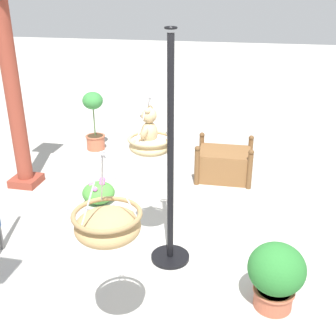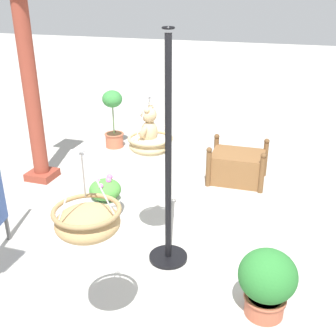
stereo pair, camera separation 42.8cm
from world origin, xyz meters
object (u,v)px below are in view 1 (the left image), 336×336
(greenhouse_pillar_left, at_px, (13,95))
(wooden_planter_box, at_px, (224,163))
(potted_plant_bushy_green, at_px, (276,274))
(teddy_bear, at_px, (148,128))
(hanging_basket_left_high, at_px, (108,225))
(potted_plant_flowering_red, at_px, (99,200))
(hanging_basket_with_teddy, at_px, (150,144))
(display_pole_central, at_px, (170,197))
(potted_plant_fern_front, at_px, (94,120))

(greenhouse_pillar_left, bearing_deg, wooden_planter_box, -73.74)
(wooden_planter_box, bearing_deg, potted_plant_bushy_green, -165.76)
(teddy_bear, distance_m, hanging_basket_left_high, 1.57)
(teddy_bear, distance_m, potted_plant_flowering_red, 1.58)
(hanging_basket_with_teddy, distance_m, potted_plant_flowering_red, 1.46)
(display_pole_central, relative_size, hanging_basket_left_high, 3.61)
(wooden_planter_box, xyz_separation_m, potted_plant_flowering_red, (-1.65, 1.51, 0.02))
(display_pole_central, distance_m, potted_plant_flowering_red, 1.40)
(greenhouse_pillar_left, height_order, potted_plant_flowering_red, greenhouse_pillar_left)
(display_pole_central, relative_size, hanging_basket_with_teddy, 3.99)
(greenhouse_pillar_left, height_order, potted_plant_fern_front, greenhouse_pillar_left)
(hanging_basket_left_high, height_order, wooden_planter_box, hanging_basket_left_high)
(hanging_basket_left_high, xyz_separation_m, greenhouse_pillar_left, (2.85, 2.45, 0.16))
(hanging_basket_with_teddy, distance_m, potted_plant_fern_front, 3.59)
(display_pole_central, relative_size, teddy_bear, 6.18)
(display_pole_central, distance_m, teddy_bear, 0.77)
(teddy_bear, bearing_deg, potted_plant_fern_front, 31.65)
(teddy_bear, relative_size, potted_plant_fern_front, 0.37)
(hanging_basket_left_high, xyz_separation_m, potted_plant_flowering_red, (2.09, 0.93, -1.00))
(display_pole_central, height_order, potted_plant_fern_front, display_pole_central)
(hanging_basket_left_high, height_order, potted_plant_bushy_green, hanging_basket_left_high)
(hanging_basket_with_teddy, height_order, greenhouse_pillar_left, greenhouse_pillar_left)
(greenhouse_pillar_left, relative_size, potted_plant_bushy_green, 4.32)
(greenhouse_pillar_left, xyz_separation_m, wooden_planter_box, (0.89, -3.04, -1.18))
(hanging_basket_with_teddy, bearing_deg, potted_plant_fern_front, 31.94)
(hanging_basket_left_high, bearing_deg, potted_plant_bushy_green, -56.93)
(teddy_bear, bearing_deg, hanging_basket_left_high, -176.70)
(wooden_planter_box, height_order, potted_plant_bushy_green, potted_plant_bushy_green)
(display_pole_central, distance_m, hanging_basket_left_high, 1.49)
(hanging_basket_with_teddy, distance_m, wooden_planter_box, 2.52)
(teddy_bear, bearing_deg, greenhouse_pillar_left, 61.21)
(hanging_basket_left_high, bearing_deg, greenhouse_pillar_left, 40.66)
(display_pole_central, height_order, potted_plant_flowering_red, display_pole_central)
(hanging_basket_with_teddy, bearing_deg, hanging_basket_left_high, -177.49)
(potted_plant_bushy_green, bearing_deg, hanging_basket_with_teddy, 63.40)
(potted_plant_fern_front, bearing_deg, greenhouse_pillar_left, 162.94)
(teddy_bear, bearing_deg, display_pole_central, -118.94)
(greenhouse_pillar_left, distance_m, potted_plant_bushy_green, 4.39)
(display_pole_central, height_order, greenhouse_pillar_left, greenhouse_pillar_left)
(greenhouse_pillar_left, xyz_separation_m, potted_plant_fern_front, (1.69, -0.52, -0.85))
(potted_plant_flowering_red, bearing_deg, greenhouse_pillar_left, 63.44)
(potted_plant_fern_front, bearing_deg, potted_plant_bushy_green, -138.56)
(teddy_bear, relative_size, hanging_basket_left_high, 0.58)
(display_pole_central, relative_size, potted_plant_bushy_green, 3.70)
(hanging_basket_with_teddy, xyz_separation_m, teddy_bear, (-0.00, 0.02, 0.18))
(display_pole_central, xyz_separation_m, wooden_planter_box, (2.33, -0.41, -0.54))
(greenhouse_pillar_left, relative_size, potted_plant_fern_front, 2.68)
(display_pole_central, xyz_separation_m, potted_plant_fern_front, (3.13, 2.11, -0.22))
(teddy_bear, relative_size, wooden_planter_box, 0.45)
(hanging_basket_with_teddy, bearing_deg, greenhouse_pillar_left, 61.43)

